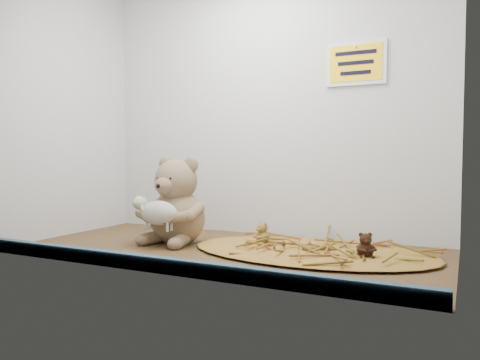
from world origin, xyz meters
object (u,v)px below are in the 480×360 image
at_px(toy_lamb, 159,213).
at_px(mini_teddy_brown, 365,244).
at_px(mini_teddy_tan, 263,232).
at_px(main_teddy, 177,199).

xyz_separation_m(toy_lamb, mini_teddy_brown, (0.57, 0.09, -0.06)).
height_order(mini_teddy_tan, mini_teddy_brown, same).
xyz_separation_m(main_teddy, mini_teddy_brown, (0.57, -0.01, -0.09)).
xyz_separation_m(toy_lamb, mini_teddy_tan, (0.26, 0.15, -0.06)).
distance_m(main_teddy, toy_lamb, 0.10).
relative_size(main_teddy, mini_teddy_brown, 4.22).
distance_m(main_teddy, mini_teddy_brown, 0.58).
distance_m(toy_lamb, mini_teddy_tan, 0.31).
bearing_deg(mini_teddy_tan, main_teddy, -135.42).
relative_size(main_teddy, mini_teddy_tan, 4.26).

